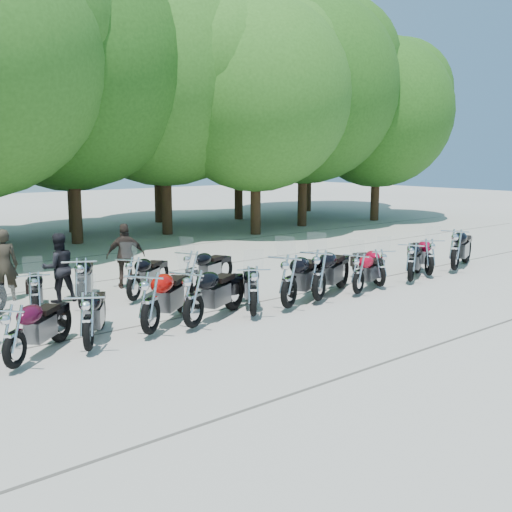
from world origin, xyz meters
TOP-DOWN VIEW (x-y plane):
  - ground at (0.00, 0.00)m, footprint 90.00×90.00m
  - tree_4 at (0.54, 13.09)m, footprint 9.13×9.13m
  - tree_5 at (4.61, 13.20)m, footprint 9.04×9.04m
  - tree_6 at (7.55, 10.82)m, footprint 8.00×8.00m
  - tree_7 at (11.20, 11.78)m, footprint 8.79×8.79m
  - tree_8 at (15.83, 11.20)m, footprint 7.53×7.53m
  - tree_12 at (1.80, 16.47)m, footprint 7.88×7.88m
  - tree_13 at (6.69, 17.47)m, footprint 8.31×8.31m
  - tree_14 at (10.68, 16.09)m, footprint 8.02×8.02m
  - tree_15 at (16.61, 17.02)m, footprint 9.67×9.67m
  - motorcycle_1 at (-5.78, 0.43)m, footprint 2.03×1.95m
  - motorcycle_2 at (-4.52, 0.51)m, footprint 1.69×2.18m
  - motorcycle_3 at (-3.23, 0.65)m, footprint 2.45×2.11m
  - motorcycle_4 at (-2.36, 0.52)m, footprint 2.49×1.73m
  - motorcycle_5 at (-0.93, 0.46)m, footprint 1.85×2.22m
  - motorcycle_6 at (0.07, 0.44)m, footprint 2.61×1.75m
  - motorcycle_7 at (1.06, 0.51)m, footprint 2.59×1.80m
  - motorcycle_8 at (2.31, 0.42)m, footprint 2.20×1.36m
  - motorcycle_9 at (3.37, 0.63)m, footprint 1.48×2.11m
  - motorcycle_10 at (4.47, 0.48)m, footprint 2.24×1.67m
  - motorcycle_11 at (5.53, 0.66)m, footprint 1.92×2.11m
  - motorcycle_12 at (6.68, 0.58)m, footprint 2.66×1.69m
  - motorcycle_14 at (-4.52, 3.10)m, footprint 1.31×2.17m
  - motorcycle_15 at (-3.47, 3.23)m, footprint 1.76×2.46m
  - motorcycle_16 at (-2.23, 3.22)m, footprint 2.14×1.82m
  - motorcycle_17 at (-0.71, 3.12)m, footprint 2.25×1.46m
  - rider_1 at (-3.49, 4.47)m, footprint 0.84×0.69m
  - rider_2 at (-1.59, 4.83)m, footprint 1.06×0.73m
  - rider_3 at (-4.44, 5.35)m, footprint 0.72×0.59m

SIDE VIEW (x-z plane):
  - ground at x=0.00m, z-range 0.00..0.00m
  - motorcycle_9 at x=3.37m, z-range 0.00..1.16m
  - motorcycle_14 at x=-4.52m, z-range 0.00..1.18m
  - motorcycle_8 at x=2.31m, z-range 0.00..1.19m
  - motorcycle_1 at x=-5.78m, z-range 0.00..1.22m
  - motorcycle_2 at x=-4.52m, z-range 0.00..1.22m
  - motorcycle_17 at x=-0.71m, z-range 0.00..1.22m
  - motorcycle_16 at x=-2.23m, z-range 0.00..1.23m
  - motorcycle_11 at x=5.53m, z-range 0.00..1.24m
  - motorcycle_10 at x=4.47m, z-range 0.00..1.24m
  - motorcycle_5 at x=-0.93m, z-range 0.00..1.27m
  - motorcycle_15 at x=-3.47m, z-range 0.00..1.35m
  - motorcycle_4 at x=-2.36m, z-range 0.00..1.37m
  - motorcycle_3 at x=-3.23m, z-range 0.00..1.41m
  - motorcycle_7 at x=1.06m, z-range 0.00..1.42m
  - motorcycle_6 at x=0.07m, z-range 0.00..1.42m
  - motorcycle_12 at x=6.68m, z-range 0.00..1.45m
  - rider_1 at x=-3.49m, z-range 0.00..1.62m
  - rider_2 at x=-1.59m, z-range 0.00..1.67m
  - rider_3 at x=-4.44m, z-range 0.00..1.71m
  - tree_8 at x=15.83m, z-range 0.85..10.10m
  - tree_12 at x=1.80m, z-range 0.89..10.56m
  - tree_6 at x=7.55m, z-range 0.90..10.72m
  - tree_14 at x=10.68m, z-range 0.91..10.75m
  - tree_13 at x=6.69m, z-range 0.94..11.14m
  - tree_7 at x=11.20m, z-range 0.99..11.79m
  - tree_5 at x=4.61m, z-range 1.02..12.12m
  - tree_4 at x=0.54m, z-range 1.03..12.24m
  - tree_15 at x=16.61m, z-range 1.09..12.96m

